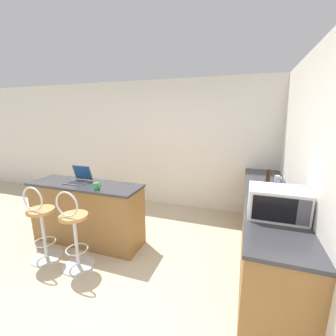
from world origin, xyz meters
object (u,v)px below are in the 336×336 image
(bar_stool_near, at_px, (42,225))
(laptop, at_px, (79,178))
(mug_blue, at_px, (278,185))
(mug_white, at_px, (278,178))
(pepper_mill, at_px, (268,180))
(bar_stool_far, at_px, (74,231))
(mug_green, at_px, (96,186))
(microwave, at_px, (277,203))

(bar_stool_near, height_order, laptop, laptop)
(mug_blue, bearing_deg, mug_white, 83.76)
(mug_white, relative_size, pepper_mill, 0.34)
(laptop, xyz_separation_m, mug_white, (2.82, 1.02, -0.02))
(bar_stool_far, relative_size, mug_white, 10.70)
(laptop, bearing_deg, mug_blue, 13.53)
(bar_stool_far, distance_m, mug_green, 0.62)
(mug_white, distance_m, mug_blue, 0.35)
(mug_white, bearing_deg, mug_green, -152.22)
(bar_stool_near, distance_m, mug_white, 3.41)
(mug_green, bearing_deg, mug_white, 27.78)
(microwave, bearing_deg, mug_green, 176.70)
(microwave, distance_m, mug_green, 2.19)
(bar_stool_far, relative_size, mug_blue, 9.97)
(bar_stool_near, xyz_separation_m, mug_green, (0.60, 0.40, 0.48))
(bar_stool_far, bearing_deg, microwave, 6.82)
(bar_stool_near, relative_size, mug_white, 10.70)
(mug_green, height_order, mug_white, mug_green)
(mug_white, bearing_deg, bar_stool_far, -146.01)
(bar_stool_near, relative_size, laptop, 3.36)
(microwave, distance_m, pepper_mill, 0.90)
(mug_green, bearing_deg, pepper_mill, 19.59)
(mug_white, distance_m, pepper_mill, 0.51)
(mug_white, height_order, pepper_mill, pepper_mill)
(mug_white, bearing_deg, laptop, -160.13)
(bar_stool_near, height_order, microwave, microwave)
(bar_stool_near, xyz_separation_m, laptop, (0.14, 0.62, 0.49))
(laptop, height_order, pepper_mill, pepper_mill)
(bar_stool_far, relative_size, pepper_mill, 3.67)
(mug_blue, bearing_deg, microwave, -97.18)
(bar_stool_near, distance_m, mug_blue, 3.22)
(bar_stool_near, height_order, mug_blue, bar_stool_near)
(bar_stool_far, xyz_separation_m, mug_green, (0.07, 0.40, 0.48))
(bar_stool_near, bearing_deg, microwave, 5.53)
(microwave, bearing_deg, laptop, 172.55)
(bar_stool_far, distance_m, microwave, 2.35)
(pepper_mill, bearing_deg, mug_white, 68.67)
(mug_blue, bearing_deg, pepper_mill, -140.84)
(laptop, distance_m, mug_blue, 2.86)
(laptop, xyz_separation_m, pepper_mill, (2.63, 0.55, 0.08))
(microwave, bearing_deg, pepper_mill, 91.03)
(bar_stool_far, height_order, mug_blue, bar_stool_far)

